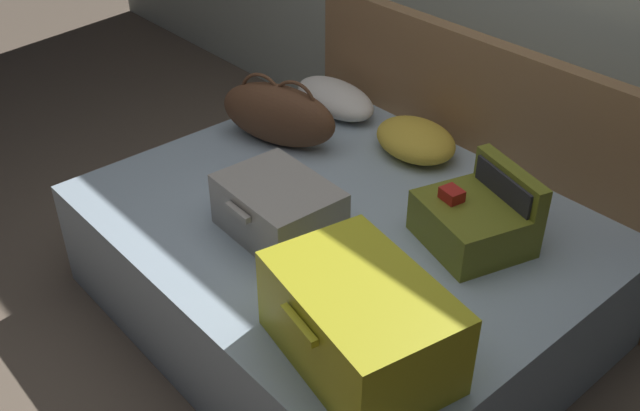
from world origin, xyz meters
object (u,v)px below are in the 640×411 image
at_px(bed, 341,264).
at_px(hard_case_small, 475,219).
at_px(duffel_bag, 278,114).
at_px(hard_case_large, 360,321).
at_px(pillow_near_headboard, 335,98).
at_px(pillow_center_head, 416,140).
at_px(hard_case_medium, 279,208).

xyz_separation_m(bed, hard_case_small, (0.45, 0.25, 0.36)).
bearing_deg(duffel_bag, hard_case_small, 3.79).
bearing_deg(hard_case_large, duffel_bag, 161.76).
height_order(hard_case_large, pillow_near_headboard, hard_case_large).
relative_size(hard_case_small, pillow_near_headboard, 0.92).
bearing_deg(bed, pillow_center_head, 103.62).
distance_m(hard_case_large, pillow_near_headboard, 1.67).
bearing_deg(pillow_near_headboard, bed, -40.37).
height_order(bed, hard_case_medium, hard_case_medium).
height_order(bed, pillow_center_head, pillow_center_head).
distance_m(bed, pillow_center_head, 0.67).
xyz_separation_m(bed, duffel_bag, (-0.63, 0.18, 0.40)).
height_order(bed, hard_case_large, hard_case_large).
distance_m(duffel_bag, pillow_near_headboard, 0.42).
bearing_deg(pillow_center_head, hard_case_large, -55.05).
relative_size(pillow_near_headboard, pillow_center_head, 1.22).
bearing_deg(pillow_near_headboard, pillow_center_head, -1.22).
bearing_deg(hard_case_medium, bed, 75.45).
height_order(hard_case_large, hard_case_medium, hard_case_large).
bearing_deg(hard_case_small, hard_case_large, -62.17).
xyz_separation_m(hard_case_large, pillow_near_headboard, (-1.29, 1.07, -0.07)).
height_order(hard_case_medium, duffel_bag, duffel_bag).
height_order(duffel_bag, pillow_center_head, duffel_bag).
bearing_deg(duffel_bag, bed, -16.02).
xyz_separation_m(duffel_bag, pillow_center_head, (0.49, 0.39, -0.07)).
xyz_separation_m(hard_case_small, pillow_near_headboard, (-1.14, 0.33, -0.03)).
height_order(duffel_bag, pillow_near_headboard, duffel_bag).
relative_size(hard_case_medium, pillow_center_head, 1.13).
bearing_deg(pillow_center_head, bed, -76.38).
distance_m(bed, hard_case_medium, 0.45).
relative_size(hard_case_large, hard_case_medium, 1.43).
xyz_separation_m(hard_case_large, hard_case_small, (-0.15, 0.73, -0.04)).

